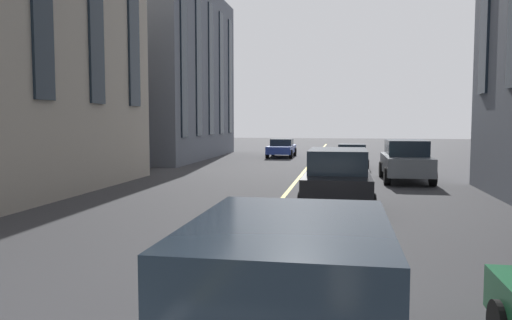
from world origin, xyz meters
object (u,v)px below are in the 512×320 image
(car_black_trailing, at_px, (338,179))
(car_black_far, at_px, (352,156))
(car_blue_oncoming, at_px, (282,148))
(car_grey_parked_a, at_px, (406,160))

(car_black_trailing, distance_m, car_black_far, 14.27)
(car_blue_oncoming, height_order, car_grey_parked_a, car_grey_parked_a)
(car_grey_parked_a, xyz_separation_m, car_black_trailing, (-8.00, 2.94, 0.00))
(car_black_far, bearing_deg, car_black_trailing, 177.60)
(car_blue_oncoming, xyz_separation_m, car_black_trailing, (-22.25, -4.51, 0.27))
(car_blue_oncoming, height_order, car_black_trailing, car_black_trailing)
(car_black_trailing, bearing_deg, car_black_far, -2.40)
(car_blue_oncoming, xyz_separation_m, car_black_far, (-8.00, -5.11, -0.00))
(car_blue_oncoming, relative_size, car_black_far, 1.13)
(car_grey_parked_a, bearing_deg, car_blue_oncoming, 27.61)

